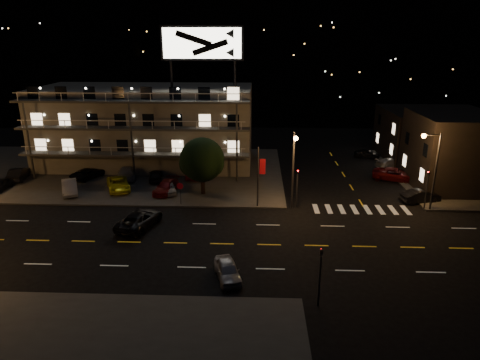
{
  "coord_description": "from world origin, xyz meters",
  "views": [
    {
      "loc": [
        4.87,
        -32.65,
        16.7
      ],
      "look_at": [
        3.21,
        8.0,
        3.07
      ],
      "focal_mm": 32.0,
      "sensor_mm": 36.0,
      "label": 1
    }
  ],
  "objects_px": {
    "lot_car_4": "(169,187)",
    "side_car_0": "(420,196)",
    "lot_car_2": "(118,184)",
    "road_car_east": "(227,270)",
    "tree": "(202,161)",
    "road_car_west": "(140,219)",
    "lot_car_7": "(127,172)"
  },
  "relations": [
    {
      "from": "tree",
      "to": "road_car_west",
      "type": "xyz_separation_m",
      "value": [
        -4.75,
        -8.72,
        -3.16
      ]
    },
    {
      "from": "lot_car_4",
      "to": "lot_car_7",
      "type": "relative_size",
      "value": 0.7
    },
    {
      "from": "side_car_0",
      "to": "road_car_west",
      "type": "height_order",
      "value": "road_car_west"
    },
    {
      "from": "lot_car_2",
      "to": "road_car_east",
      "type": "relative_size",
      "value": 1.27
    },
    {
      "from": "side_car_0",
      "to": "road_car_east",
      "type": "height_order",
      "value": "side_car_0"
    },
    {
      "from": "tree",
      "to": "road_car_west",
      "type": "distance_m",
      "value": 10.42
    },
    {
      "from": "road_car_west",
      "to": "road_car_east",
      "type": "bearing_deg",
      "value": 150.64
    },
    {
      "from": "lot_car_4",
      "to": "road_car_west",
      "type": "bearing_deg",
      "value": -112.36
    },
    {
      "from": "tree",
      "to": "side_car_0",
      "type": "distance_m",
      "value": 23.64
    },
    {
      "from": "lot_car_7",
      "to": "lot_car_4",
      "type": "bearing_deg",
      "value": 130.24
    },
    {
      "from": "tree",
      "to": "road_car_east",
      "type": "bearing_deg",
      "value": -77.07
    },
    {
      "from": "lot_car_4",
      "to": "road_car_west",
      "type": "xyz_separation_m",
      "value": [
        -0.94,
        -8.82,
        -0.01
      ]
    },
    {
      "from": "road_car_east",
      "to": "lot_car_7",
      "type": "bearing_deg",
      "value": 106.58
    },
    {
      "from": "tree",
      "to": "lot_car_4",
      "type": "bearing_deg",
      "value": 178.43
    },
    {
      "from": "lot_car_4",
      "to": "road_car_west",
      "type": "height_order",
      "value": "road_car_west"
    },
    {
      "from": "tree",
      "to": "side_car_0",
      "type": "xyz_separation_m",
      "value": [
        23.38,
        -1.36,
        -3.23
      ]
    },
    {
      "from": "lot_car_4",
      "to": "tree",
      "type": "bearing_deg",
      "value": -17.83
    },
    {
      "from": "lot_car_7",
      "to": "side_car_0",
      "type": "bearing_deg",
      "value": 158.12
    },
    {
      "from": "lot_car_4",
      "to": "road_car_east",
      "type": "xyz_separation_m",
      "value": [
        7.76,
        -17.34,
        -0.12
      ]
    },
    {
      "from": "lot_car_7",
      "to": "road_car_east",
      "type": "height_order",
      "value": "lot_car_7"
    },
    {
      "from": "lot_car_2",
      "to": "side_car_0",
      "type": "bearing_deg",
      "value": -27.12
    },
    {
      "from": "lot_car_2",
      "to": "side_car_0",
      "type": "relative_size",
      "value": 1.16
    },
    {
      "from": "road_car_east",
      "to": "lot_car_2",
      "type": "bearing_deg",
      "value": 111.76
    },
    {
      "from": "lot_car_7",
      "to": "road_car_east",
      "type": "bearing_deg",
      "value": 110.97
    },
    {
      "from": "lot_car_2",
      "to": "tree",
      "type": "bearing_deg",
      "value": -28.13
    },
    {
      "from": "side_car_0",
      "to": "road_car_east",
      "type": "distance_m",
      "value": 25.08
    },
    {
      "from": "lot_car_4",
      "to": "side_car_0",
      "type": "relative_size",
      "value": 0.87
    },
    {
      "from": "tree",
      "to": "side_car_0",
      "type": "bearing_deg",
      "value": -3.33
    },
    {
      "from": "tree",
      "to": "lot_car_2",
      "type": "xyz_separation_m",
      "value": [
        -9.72,
        0.81,
        -3.09
      ]
    },
    {
      "from": "lot_car_7",
      "to": "tree",
      "type": "bearing_deg",
      "value": 142.14
    },
    {
      "from": "road_car_east",
      "to": "side_car_0",
      "type": "bearing_deg",
      "value": 23.87
    },
    {
      "from": "road_car_east",
      "to": "road_car_west",
      "type": "relative_size",
      "value": 0.7
    }
  ]
}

